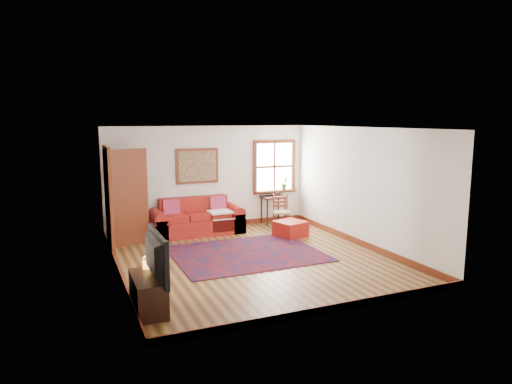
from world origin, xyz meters
name	(u,v)px	position (x,y,z in m)	size (l,w,h in m)	color
ground	(252,258)	(0.00, 0.00, 0.00)	(5.50, 5.50, 0.00)	#462912
room_envelope	(252,173)	(0.00, 0.02, 1.65)	(5.04, 5.54, 2.52)	silver
window	(276,172)	(1.78, 2.70, 1.31)	(1.18, 0.20, 1.38)	white
doorway	(121,197)	(-2.21, 1.78, 1.07)	(0.89, 1.08, 2.14)	black
framed_artwork	(197,166)	(-0.30, 2.71, 1.55)	(1.05, 0.07, 0.85)	maroon
persian_rug	(247,253)	(0.01, 0.32, 0.01)	(2.87, 2.30, 0.02)	#5A0E0C
red_leather_sofa	(197,222)	(-0.45, 2.34, 0.28)	(2.12, 0.88, 0.83)	maroon
red_ottoman	(290,229)	(1.46, 1.22, 0.17)	(0.61, 0.61, 0.35)	maroon
side_table	(273,201)	(1.63, 2.53, 0.59)	(0.59, 0.45, 0.71)	black
ladder_back_chair	(281,210)	(1.58, 1.97, 0.45)	(0.49, 0.48, 0.84)	tan
media_cabinet	(148,294)	(-2.28, -1.67, 0.25)	(0.41, 0.91, 0.50)	black
television	(150,256)	(-2.26, -1.81, 0.83)	(1.14, 0.15, 0.66)	black
candle_hurricane	(146,263)	(-2.23, -1.32, 0.58)	(0.12, 0.12, 0.18)	silver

